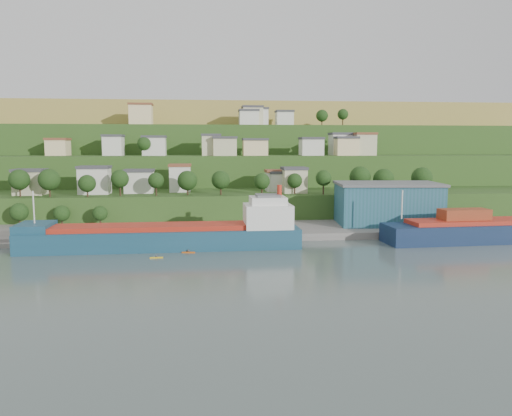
{
  "coord_description": "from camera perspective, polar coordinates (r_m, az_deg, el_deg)",
  "views": [
    {
      "loc": [
        -5.62,
        -117.86,
        26.19
      ],
      "look_at": [
        8.0,
        15.0,
        9.31
      ],
      "focal_mm": 35.0,
      "sensor_mm": 36.0,
      "label": 1
    }
  ],
  "objects": [
    {
      "name": "warehouse",
      "position": [
        158.75,
        14.78,
        0.54
      ],
      "size": [
        32.68,
        21.89,
        12.8
      ],
      "rotation": [
        0.0,
        0.0,
        -0.1
      ],
      "color": "#205662",
      "rests_on": "quay"
    },
    {
      "name": "ground",
      "position": [
        120.86,
        -3.06,
        -5.32
      ],
      "size": [
        500.0,
        500.0,
        0.0
      ],
      "primitive_type": "plane",
      "color": "#455451",
      "rests_on": "ground"
    },
    {
      "name": "dinghy",
      "position": [
        143.77,
        -21.74,
        -3.16
      ],
      "size": [
        4.2,
        1.6,
        0.84
      ],
      "primitive_type": "cube",
      "rotation": [
        0.0,
        0.0,
        0.01
      ],
      "color": "silver",
      "rests_on": "pebble_beach"
    },
    {
      "name": "kayak_orange",
      "position": [
        123.63,
        -7.72,
        -4.98
      ],
      "size": [
        3.3,
        1.18,
        0.81
      ],
      "rotation": [
        0.0,
        0.0,
        -0.19
      ],
      "color": "#CC5812",
      "rests_on": "ground"
    },
    {
      "name": "quay",
      "position": [
        150.39,
        4.05,
        -2.85
      ],
      "size": [
        220.0,
        26.0,
        4.0
      ],
      "primitive_type": "cube",
      "color": "slate",
      "rests_on": "ground"
    },
    {
      "name": "hillside",
      "position": [
        287.81,
        -4.71,
        1.97
      ],
      "size": [
        360.0,
        211.0,
        96.0
      ],
      "color": "#284719",
      "rests_on": "ground"
    },
    {
      "name": "kayak_yellow",
      "position": [
        119.2,
        -11.31,
        -5.52
      ],
      "size": [
        3.08,
        0.63,
        0.77
      ],
      "rotation": [
        0.0,
        0.0,
        0.03
      ],
      "color": "gold",
      "rests_on": "ground"
    },
    {
      "name": "cargo_ship_far",
      "position": [
        154.08,
        27.03,
        -2.31
      ],
      "size": [
        66.31,
        13.89,
        17.9
      ],
      "rotation": [
        0.0,
        0.0,
        0.04
      ],
      "color": "#0D203A",
      "rests_on": "ground"
    },
    {
      "name": "caravan",
      "position": [
        148.68,
        -24.68,
        -2.52
      ],
      "size": [
        6.89,
        3.1,
        3.16
      ],
      "primitive_type": "cube",
      "rotation": [
        0.0,
        0.0,
        0.04
      ],
      "color": "white",
      "rests_on": "pebble_beach"
    },
    {
      "name": "pebble_beach",
      "position": [
        150.61,
        -24.94,
        -3.49
      ],
      "size": [
        40.0,
        18.0,
        2.4
      ],
      "primitive_type": "cube",
      "color": "slate",
      "rests_on": "ground"
    },
    {
      "name": "cargo_ship_near",
      "position": [
        128.99,
        -9.63,
        -3.31
      ],
      "size": [
        70.27,
        12.06,
        18.03
      ],
      "rotation": [
        0.0,
        0.0,
        0.01
      ],
      "color": "#153D4F",
      "rests_on": "ground"
    }
  ]
}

